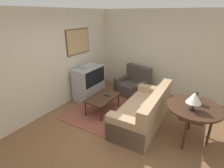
% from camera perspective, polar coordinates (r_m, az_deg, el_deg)
% --- Properties ---
extents(ground_plane, '(12.00, 12.00, 0.00)m').
position_cam_1_polar(ground_plane, '(4.25, 2.78, -15.02)').
color(ground_plane, brown).
extents(wall_back, '(12.00, 0.10, 2.70)m').
position_cam_1_polar(wall_back, '(4.93, -19.20, 6.73)').
color(wall_back, beige).
rests_on(wall_back, ground_plane).
extents(wall_right, '(0.06, 12.00, 2.70)m').
position_cam_1_polar(wall_right, '(5.96, 15.48, 9.64)').
color(wall_right, beige).
rests_on(wall_right, ground_plane).
extents(area_rug, '(2.12, 1.62, 0.01)m').
position_cam_1_polar(area_rug, '(5.06, -2.37, -8.21)').
color(area_rug, brown).
rests_on(area_rug, ground_plane).
extents(tv, '(1.04, 0.53, 1.09)m').
position_cam_1_polar(tv, '(5.63, -7.51, 0.63)').
color(tv, '#9E9EA3').
rests_on(tv, ground_plane).
extents(couch, '(2.06, 0.95, 0.91)m').
position_cam_1_polar(couch, '(4.39, 10.41, -8.93)').
color(couch, tan).
rests_on(couch, ground_plane).
extents(armchair, '(1.03, 1.13, 0.93)m').
position_cam_1_polar(armchair, '(5.91, 6.92, -0.57)').
color(armchair, '#473D38').
rests_on(armchair, ground_plane).
extents(coffee_table, '(0.99, 0.60, 0.44)m').
position_cam_1_polar(coffee_table, '(4.81, -3.07, -4.66)').
color(coffee_table, '#3D2619').
rests_on(coffee_table, ground_plane).
extents(console_table, '(1.09, 1.09, 0.81)m').
position_cam_1_polar(console_table, '(3.97, 25.30, -7.58)').
color(console_table, '#3D2619').
rests_on(console_table, ground_plane).
extents(table_lamp, '(0.29, 0.29, 0.38)m').
position_cam_1_polar(table_lamp, '(3.66, 25.30, -4.10)').
color(table_lamp, black).
rests_on(table_lamp, console_table).
extents(mantel_clock, '(0.14, 0.10, 0.22)m').
position_cam_1_polar(mantel_clock, '(4.03, 25.60, -4.21)').
color(mantel_clock, black).
rests_on(mantel_clock, console_table).
extents(remote, '(0.06, 0.16, 0.02)m').
position_cam_1_polar(remote, '(4.83, -1.73, -3.78)').
color(remote, black).
rests_on(remote, coffee_table).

